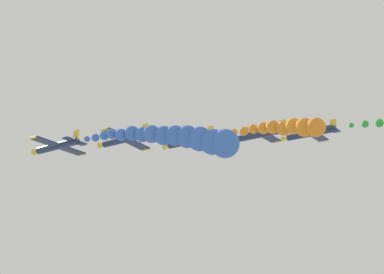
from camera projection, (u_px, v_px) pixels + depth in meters
The scene contains 7 objects.
airplane_lead at pixel (56, 146), 78.08m from camera, with size 9.56×10.35×2.35m.
smoke_trail_lead at pixel (187, 139), 65.79m from camera, with size 5.90×23.69×6.09m.
airplane_left_inner at pixel (124, 139), 80.66m from camera, with size 9.54×10.35×2.61m.
airplane_right_inner at pixel (190, 141), 85.17m from camera, with size 9.57×10.35×2.33m.
smoke_trail_right_inner at pixel (290, 128), 72.64m from camera, with size 4.15×17.95×4.47m.
airplane_left_outer at pixel (260, 134), 87.50m from camera, with size 9.57×10.35×2.34m.
airplane_right_outer at pixel (310, 133), 90.30m from camera, with size 9.57×10.35×2.34m.
Camera 1 is at (-64.25, -48.60, 111.80)m, focal length 48.16 mm.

